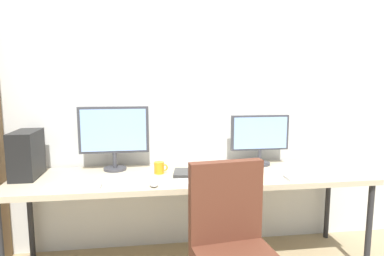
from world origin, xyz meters
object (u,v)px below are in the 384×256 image
monitor_right (260,137)px  coffee_mug (159,168)px  computer_mouse (154,184)px  laptop_closed (195,173)px  monitor_left (114,134)px  keyboard_right (311,177)px  pc_tower (27,154)px  keyboard_center (198,182)px  desk (193,180)px  keyboard_left (73,187)px

monitor_right → coffee_mug: monitor_right is taller
computer_mouse → coffee_mug: (0.05, 0.32, 0.03)m
laptop_closed → coffee_mug: bearing=174.9°
monitor_left → keyboard_right: (1.44, -0.44, -0.28)m
pc_tower → keyboard_center: bearing=-15.1°
laptop_closed → coffee_mug: 0.28m
coffee_mug → desk: bearing=-12.9°
computer_mouse → coffee_mug: bearing=80.8°
desk → computer_mouse: (-0.30, -0.26, 0.06)m
pc_tower → keyboard_right: size_ratio=0.91×
keyboard_right → laptop_closed: size_ratio=1.19×
keyboard_left → laptop_closed: size_ratio=1.15×
desk → keyboard_center: bearing=-90.0°
keyboard_center → laptop_closed: (0.01, 0.22, 0.00)m
monitor_left → keyboard_right: size_ratio=1.44×
pc_tower → coffee_mug: size_ratio=3.25×
keyboard_right → computer_mouse: 1.14m
keyboard_center → laptop_closed: size_ratio=1.05×
pc_tower → computer_mouse: 1.00m
monitor_right → keyboard_right: size_ratio=1.30×
monitor_left → coffee_mug: (0.35, -0.15, -0.25)m
desk → laptop_closed: (0.01, -0.01, 0.06)m
keyboard_center → computer_mouse: size_ratio=3.51×
desk → keyboard_left: keyboard_left is taller
keyboard_center → keyboard_left: bearing=180.0°
monitor_left → coffee_mug: bearing=-23.9°
pc_tower → computer_mouse: bearing=-21.3°
pc_tower → computer_mouse: pc_tower is taller
desk → keyboard_left: bearing=-164.7°
monitor_right → keyboard_center: 0.78m
pc_tower → coffee_mug: pc_tower is taller
monitor_left → keyboard_right: bearing=-17.1°
monitor_right → desk: bearing=-160.5°
pc_tower → laptop_closed: pc_tower is taller
computer_mouse → monitor_left: bearing=122.2°
keyboard_left → coffee_mug: 0.66m
pc_tower → coffee_mug: bearing=-2.5°
monitor_left → coffee_mug: 0.45m
monitor_left → keyboard_center: 0.80m
monitor_left → laptop_closed: size_ratio=1.71×
monitor_right → keyboard_left: 1.52m
monitor_left → monitor_right: (1.20, -0.00, -0.05)m
computer_mouse → desk: bearing=40.5°
keyboard_left → computer_mouse: bearing=-3.1°
laptop_closed → monitor_left: bearing=169.1°
monitor_left → keyboard_right: monitor_left is taller
desk → pc_tower: pc_tower is taller
keyboard_right → laptop_closed: 0.85m
desk → monitor_left: monitor_left is taller
desk → coffee_mug: size_ratio=25.35×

